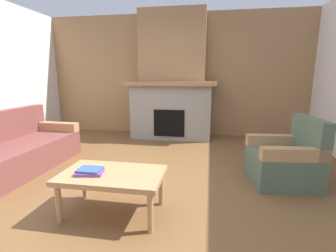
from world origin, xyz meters
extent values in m
plane|color=brown|center=(0.00, 0.00, 0.00)|extent=(9.00, 9.00, 0.00)
cube|color=#997047|center=(0.00, 3.00, 1.35)|extent=(6.00, 0.12, 2.70)
cube|color=gray|center=(0.00, 2.59, 0.57)|extent=(1.70, 0.70, 1.15)
cube|color=black|center=(0.00, 2.26, 0.38)|extent=(0.64, 0.08, 0.56)
cube|color=#997047|center=(0.00, 2.54, 1.19)|extent=(1.90, 0.82, 0.08)
cube|color=#997047|center=(0.00, 2.69, 1.97)|extent=(1.40, 0.50, 1.47)
cube|color=brown|center=(-1.88, 0.30, 0.20)|extent=(0.89, 1.82, 0.40)
cube|color=tan|center=(-1.85, 1.12, 0.48)|extent=(0.84, 0.18, 0.15)
cube|color=#4C604C|center=(1.77, 0.50, 0.20)|extent=(0.84, 0.84, 0.40)
cube|color=#4C604C|center=(2.07, 0.54, 0.62)|extent=(0.23, 0.77, 0.45)
cube|color=tan|center=(1.73, 0.81, 0.48)|extent=(0.77, 0.23, 0.15)
cube|color=tan|center=(1.80, 0.19, 0.48)|extent=(0.77, 0.23, 0.15)
cube|color=tan|center=(-0.10, -0.57, 0.41)|extent=(1.00, 0.60, 0.05)
cylinder|color=tan|center=(-0.54, -0.81, 0.19)|extent=(0.06, 0.06, 0.38)
cylinder|color=tan|center=(0.34, -0.81, 0.19)|extent=(0.06, 0.06, 0.38)
cylinder|color=tan|center=(-0.54, -0.33, 0.19)|extent=(0.06, 0.06, 0.38)
cylinder|color=tan|center=(0.34, -0.33, 0.19)|extent=(0.06, 0.06, 0.38)
cube|color=#7A3D84|center=(-0.30, -0.64, 0.44)|extent=(0.28, 0.21, 0.03)
cube|color=#335699|center=(-0.30, -0.62, 0.47)|extent=(0.23, 0.17, 0.02)
camera|label=1|loc=(0.82, -2.69, 1.37)|focal=26.16mm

